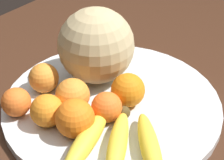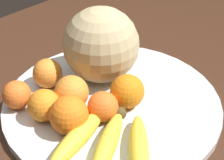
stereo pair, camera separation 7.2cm
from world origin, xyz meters
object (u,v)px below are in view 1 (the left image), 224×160
Objects in this scene: orange_front_left at (75,118)px; orange_side_extra at (128,90)px; melon at (96,46)px; kitchen_table at (94,148)px; orange_back_left at (107,107)px; banana_bunch at (117,143)px; orange_back_right at (73,95)px; orange_mid_center at (47,111)px; orange_front_right at (44,78)px; produce_tag at (65,98)px; fruit_bowl at (112,103)px; orange_top_small at (16,102)px.

orange_side_extra is (0.12, -0.03, -0.00)m from orange_front_left.
kitchen_table is at bearing -145.97° from melon.
orange_side_extra is (0.06, -0.00, 0.00)m from orange_back_left.
orange_back_right is at bearing -134.39° from banana_bunch.
orange_mid_center reaches higher than kitchen_table.
orange_front_right is 0.09m from orange_back_right.
orange_side_extra is 0.13m from produce_tag.
kitchen_table is 0.17m from orange_mid_center.
melon reaches higher than orange_front_left.
orange_front_right is at bearing 98.88° from kitchen_table.
banana_bunch reaches higher than produce_tag.
orange_front_right reaches higher than fruit_bowl.
orange_back_right is at bearing -96.22° from orange_front_right.
melon is 0.13m from orange_front_right.
orange_top_small is at bearing 101.95° from orange_front_left.
orange_mid_center reaches higher than orange_top_small.
orange_mid_center is at bearing 157.18° from fruit_bowl.
orange_top_small is at bearing 135.29° from orange_side_extra.
orange_front_right is 0.92× the size of orange_back_right.
orange_front_right is (-0.06, 0.13, 0.04)m from fruit_bowl.
fruit_bowl is at bearing -120.53° from melon.
banana_bunch is 0.13m from orange_side_extra.
orange_side_extra is (0.05, -0.05, 0.15)m from kitchen_table.
orange_back_right is at bearing 45.54° from orange_front_left.
orange_mid_center is (-0.02, 0.14, 0.01)m from banana_bunch.
orange_top_small is 0.21m from orange_side_extra.
orange_back_left is at bearing -132.93° from produce_tag.
orange_back_right is at bearing 137.18° from kitchen_table.
fruit_bowl is at bearing -167.73° from banana_bunch.
kitchen_table is at bearing -42.82° from orange_back_right.
banana_bunch is 3.11× the size of orange_back_right.
kitchen_table is 22.59× the size of orange_front_right.
orange_mid_center is at bearing 158.23° from kitchen_table.
orange_side_extra is (-0.03, -0.11, -0.05)m from melon.
orange_back_left reaches higher than kitchen_table.
melon is 0.12m from produce_tag.
produce_tag is at bearing 91.26° from orange_back_left.
orange_front_left is at bearing 168.57° from orange_side_extra.
orange_back_right reaches higher than orange_top_small.
orange_mid_center is at bearing 171.04° from orange_back_right.
orange_front_left is 0.07m from orange_back_right.
banana_bunch reaches higher than fruit_bowl.
orange_front_right reaches higher than banana_bunch.
kitchen_table is at bearing 135.16° from orange_side_extra.
orange_front_right is at bearing 150.64° from melon.
orange_back_right is (-0.02, 0.07, 0.00)m from orange_back_left.
produce_tag is (-0.10, 0.00, -0.08)m from melon.
melon is at bearing -13.49° from orange_top_small.
orange_front_right is 1.06× the size of orange_back_left.
orange_back_left is 0.87× the size of orange_back_right.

